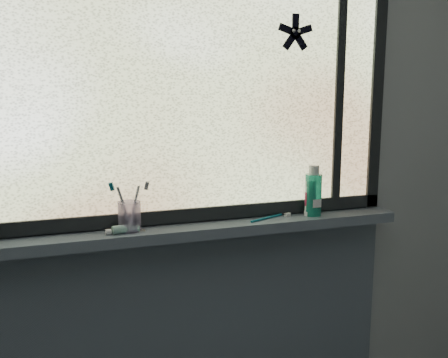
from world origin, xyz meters
TOP-DOWN VIEW (x-y plane):
  - wall_back at (0.00, 1.30)m, footprint 3.00×0.01m
  - windowsill at (0.00, 1.23)m, footprint 1.62×0.14m
  - sill_apron at (0.00, 1.29)m, footprint 1.62×0.02m
  - window_pane at (0.00, 1.28)m, footprint 1.50×0.01m
  - frame_bottom at (0.00, 1.28)m, footprint 1.60×0.03m
  - frame_right at (0.78, 1.28)m, footprint 0.05×0.03m
  - frame_mullion at (0.60, 1.28)m, footprint 0.03×0.03m
  - starfish_sticker at (0.40, 1.27)m, footprint 0.15×0.02m
  - toothpaste_tube at (-0.27, 1.21)m, footprint 0.17×0.05m
  - toothbrush_cup at (-0.25, 1.23)m, footprint 0.10×0.10m
  - toothbrush_lying at (0.28, 1.23)m, footprint 0.20×0.10m
  - mouthwash_bottle at (0.47, 1.23)m, footprint 0.08×0.08m
  - cream_tube at (0.46, 1.23)m, footprint 0.05×0.05m

SIDE VIEW (x-z plane):
  - sill_apron at x=0.00m, z-range 0.00..0.98m
  - windowsill at x=0.00m, z-range 0.98..1.02m
  - toothbrush_lying at x=0.28m, z-range 1.02..1.03m
  - toothpaste_tube at x=-0.27m, z-range 1.02..1.05m
  - frame_bottom at x=0.00m, z-range 1.02..1.07m
  - toothbrush_cup at x=-0.25m, z-range 1.02..1.12m
  - cream_tube at x=0.46m, z-range 1.04..1.14m
  - mouthwash_bottle at x=0.47m, z-range 1.04..1.20m
  - wall_back at x=0.00m, z-range 0.00..2.50m
  - frame_right at x=0.78m, z-range 0.98..2.08m
  - window_pane at x=0.00m, z-range 1.03..2.03m
  - frame_mullion at x=0.60m, z-range 1.03..2.03m
  - starfish_sticker at x=0.40m, z-range 1.65..1.79m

